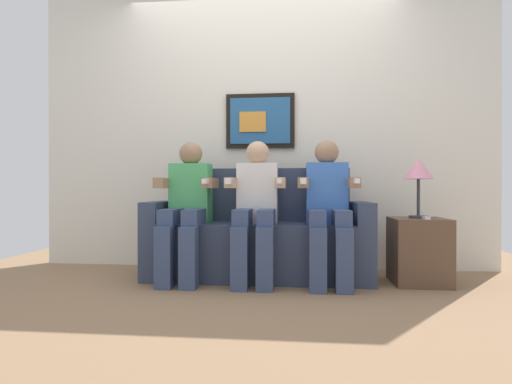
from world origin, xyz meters
The scene contains 9 objects.
ground_plane centered at (0.00, 0.00, 0.00)m, with size 5.44×5.44×0.00m, color #8C6B4C.
back_wall_assembly centered at (0.00, 0.76, 1.30)m, with size 4.19×0.10×2.60m.
couch centered at (0.00, 0.33, 0.31)m, with size 1.79×0.58×0.90m.
person_on_left centered at (-0.55, 0.16, 0.61)m, with size 0.46×0.56×1.11m.
person_in_middle centered at (0.00, 0.16, 0.61)m, with size 0.46×0.56×1.11m.
person_on_right centered at (0.55, 0.16, 0.61)m, with size 0.46×0.56×1.11m.
side_table_right centered at (1.24, 0.22, 0.25)m, with size 0.40×0.40×0.50m.
table_lamp centered at (1.24, 0.22, 0.86)m, with size 0.22×0.22×0.46m.
spare_remote_on_table centered at (1.26, 0.13, 0.51)m, with size 0.04×0.13×0.02m, color white.
Camera 1 is at (0.31, -2.95, 0.72)m, focal length 28.13 mm.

